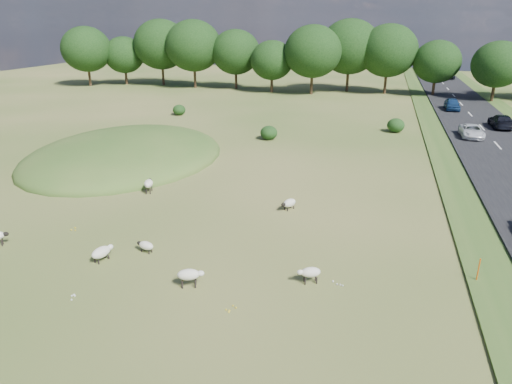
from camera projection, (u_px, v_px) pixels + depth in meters
The scene contains 17 objects.
ground at pixel (280, 144), 44.07m from camera, with size 160.00×160.00×0.00m, color #32571B.
mound at pixel (126, 157), 39.81m from camera, with size 16.00×20.00×4.00m, color #33561E.
road at pixel (485, 133), 48.11m from camera, with size 8.00×150.00×0.25m, color black.
treeline at pixel (321, 52), 74.05m from camera, with size 96.28×14.66×11.70m.
shrubs at pixel (290, 123), 49.99m from camera, with size 28.01×11.14×1.50m.
marker_post at pixel (478, 270), 20.46m from camera, with size 0.06×0.06×1.20m, color #D8590C.
sheep_0 at pixel (189, 275), 20.10m from camera, with size 1.25×0.83×0.87m.
sheep_1 at pixel (149, 183), 31.35m from camera, with size 0.85×1.34×0.93m.
sheep_2 at pixel (289, 203), 28.50m from camera, with size 0.97×1.22×0.70m.
sheep_3 at pixel (102, 252), 22.38m from camera, with size 0.84×1.34×0.74m.
sheep_4 at pixel (146, 245), 23.24m from camera, with size 1.07×0.63×0.59m.
sheep_6 at pixel (310, 272), 20.41m from camera, with size 1.13×0.79×0.79m.
car_0 at pixel (501, 121), 49.58m from camera, with size 1.98×4.87×1.41m, color black.
car_1 at pixel (452, 104), 59.70m from camera, with size 1.74×4.34×1.48m, color navy.
car_3 at pixel (429, 75), 93.04m from camera, with size 2.08×4.51×1.25m, color black.
car_4 at pixel (449, 75), 92.54m from camera, with size 1.98×4.88×1.42m, color black.
car_6 at pixel (472, 131), 45.48m from camera, with size 2.02×4.38×1.22m, color white.
Camera 1 is at (9.12, -21.99, 11.06)m, focal length 32.00 mm.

